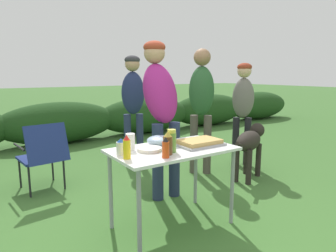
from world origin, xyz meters
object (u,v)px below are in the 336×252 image
Objects in this scene: mustard_bottle at (127,147)px; camp_chair_near_hedge at (43,153)px; mixing_bowl at (160,140)px; folding_table at (173,157)px; hot_sauce_bottle at (166,148)px; standing_person_with_beanie at (243,102)px; standing_person_in_navy_coat at (201,99)px; relish_jar at (172,141)px; mayo_bottle at (121,147)px; paper_cup_stack at (130,142)px; food_tray at (199,143)px; beer_bottle at (168,144)px; plate_stack at (150,149)px; standing_person_in_gray_fleece at (160,100)px; standing_person_in_olive_jacket at (133,97)px; dog at (250,143)px.

mustard_bottle is 0.23× the size of camp_chair_near_hedge.
folding_table is at bearing -79.95° from mixing_bowl.
hot_sauce_bottle is 2.49m from standing_person_with_beanie.
mustard_bottle is at bearing -102.19° from standing_person_in_navy_coat.
relish_jar is 1.39× the size of mayo_bottle.
standing_person_with_beanie is (2.30, 0.83, 0.16)m from paper_cup_stack.
hot_sauce_bottle is (-0.49, -0.17, 0.05)m from food_tray.
beer_bottle reaches higher than food_tray.
paper_cup_stack is at bearing 162.86° from food_tray.
standing_person_in_gray_fleece is (0.53, 0.66, 0.35)m from plate_stack.
standing_person_in_olive_jacket is 1.82m from dog.
standing_person_in_olive_jacket is (0.28, 1.22, -0.06)m from standing_person_in_gray_fleece.
standing_person_in_navy_coat is (1.40, 1.24, 0.24)m from hot_sauce_bottle.
beer_bottle is (0.19, -0.29, 0.02)m from paper_cup_stack.
paper_cup_stack is (-0.31, -0.02, 0.03)m from mixing_bowl.
folding_table reaches higher than dog.
standing_person_in_gray_fleece is at bearing 65.72° from folding_table.
food_tray is 2.17× the size of beer_bottle.
standing_person_in_navy_coat is 1.07m from standing_person_in_olive_jacket.
standing_person_in_navy_coat is 0.88m from dog.
folding_table is 5.70× the size of mustard_bottle.
mayo_bottle is at bearing -165.25° from mixing_bowl.
paper_cup_stack is 0.09× the size of standing_person_in_navy_coat.
plate_stack is at bearing -100.32° from standing_person_in_navy_coat.
dog is at bearing 22.26° from food_tray.
paper_cup_stack is at bearing 35.42° from mayo_bottle.
paper_cup_stack is at bearing 123.68° from beer_bottle.
standing_person_in_navy_coat is at bearing 33.27° from mustard_bottle.
food_tray is 1.98× the size of plate_stack.
standing_person_in_gray_fleece reaches higher than standing_person_in_navy_coat.
standing_person_in_olive_jacket is at bearing 80.74° from food_tray.
hot_sauce_bottle is at bearing -70.77° from paper_cup_stack.
mayo_bottle reaches higher than food_tray.
standing_person_in_navy_coat is (1.40, 0.98, 0.30)m from plate_stack.
dog is (1.33, 0.54, -0.28)m from food_tray.
standing_person_in_olive_jacket is (-1.37, 0.94, 0.07)m from standing_person_with_beanie.
food_tray is 1.76× the size of mixing_bowl.
paper_cup_stack is at bearing 109.23° from hot_sauce_bottle.
camp_chair_near_hedge is at bearing 124.14° from food_tray.
mustard_bottle is at bearing -94.10° from mayo_bottle.
standing_person_in_gray_fleece is 1.02× the size of standing_person_in_navy_coat.
standing_person_in_gray_fleece is 1.67m from standing_person_with_beanie.
hot_sauce_bottle is at bearing -139.12° from relish_jar.
mustard_bottle is 2.66m from standing_person_with_beanie.
mayo_bottle reaches higher than camp_chair_near_hedge.
paper_cup_stack reaches higher than mixing_bowl.
paper_cup_stack is (-0.62, 0.19, 0.05)m from food_tray.
mustard_bottle is at bearing 151.38° from hot_sauce_bottle.
standing_person_with_beanie is (1.96, 0.97, 0.31)m from folding_table.
mustard_bottle is 0.22× the size of dog.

